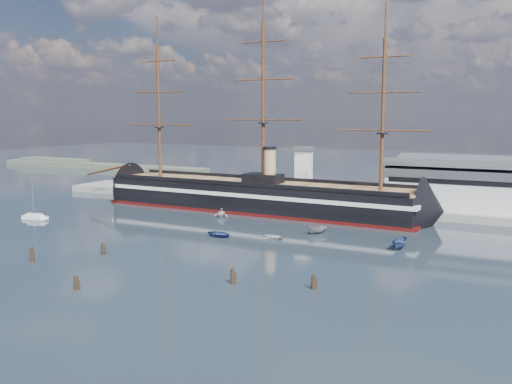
% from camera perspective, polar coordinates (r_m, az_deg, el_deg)
% --- Properties ---
extents(ground, '(600.00, 600.00, 0.00)m').
position_cam_1_polar(ground, '(135.16, -1.85, -3.33)').
color(ground, '#1C222C').
rests_on(ground, ground).
extents(quay, '(180.00, 18.00, 2.00)m').
position_cam_1_polar(quay, '(163.41, 7.41, -1.46)').
color(quay, slate).
rests_on(quay, ground).
extents(quay_tower, '(5.00, 5.00, 15.00)m').
position_cam_1_polar(quay_tower, '(161.88, 4.78, 1.97)').
color(quay_tower, silver).
rests_on(quay_tower, ground).
extents(shoreline, '(120.00, 10.00, 4.00)m').
position_cam_1_polar(shoreline, '(294.33, -16.68, 2.63)').
color(shoreline, '#3F4C38').
rests_on(shoreline, ground).
extents(warship, '(113.11, 18.87, 53.94)m').
position_cam_1_polar(warship, '(155.14, -0.53, -0.38)').
color(warship, black).
rests_on(warship, ground).
extents(sailboat, '(6.89, 2.98, 10.66)m').
position_cam_1_polar(sailboat, '(152.80, -21.23, -2.31)').
color(sailboat, silver).
rests_on(sailboat, ground).
extents(motorboat_b, '(2.46, 4.04, 1.76)m').
position_cam_1_polar(motorboat_b, '(122.59, -3.66, -4.50)').
color(motorboat_b, navy).
rests_on(motorboat_b, ground).
extents(motorboat_c, '(5.93, 4.72, 2.27)m').
position_cam_1_polar(motorboat_c, '(126.03, 6.20, -4.19)').
color(motorboat_c, slate).
rests_on(motorboat_c, ground).
extents(motorboat_d, '(7.24, 4.63, 2.46)m').
position_cam_1_polar(motorboat_d, '(146.23, -3.49, -2.50)').
color(motorboat_d, silver).
rests_on(motorboat_d, ground).
extents(motorboat_e, '(1.59, 3.15, 1.41)m').
position_cam_1_polar(motorboat_e, '(120.09, 1.80, -4.74)').
color(motorboat_e, silver).
rests_on(motorboat_e, ground).
extents(motorboat_f, '(7.06, 3.03, 2.76)m').
position_cam_1_polar(motorboat_f, '(114.35, 14.14, -5.61)').
color(motorboat_f, navy).
rests_on(motorboat_f, ground).
extents(piling_near_left, '(0.64, 0.64, 3.32)m').
position_cam_1_polar(piling_near_left, '(109.70, -21.50, -6.49)').
color(piling_near_left, black).
rests_on(piling_near_left, ground).
extents(piling_near_mid, '(0.64, 0.64, 2.75)m').
position_cam_1_polar(piling_near_mid, '(90.58, -17.54, -9.27)').
color(piling_near_mid, black).
rests_on(piling_near_mid, ground).
extents(piling_near_right, '(0.64, 0.64, 3.11)m').
position_cam_1_polar(piling_near_right, '(89.25, -2.36, -9.16)').
color(piling_near_right, black).
rests_on(piling_near_right, ground).
extents(piling_far_right, '(0.64, 0.64, 2.86)m').
position_cam_1_polar(piling_far_right, '(86.99, 5.75, -9.65)').
color(piling_far_right, black).
rests_on(piling_far_right, ground).
extents(piling_extra, '(0.64, 0.64, 2.85)m').
position_cam_1_polar(piling_extra, '(110.81, -15.07, -6.07)').
color(piling_extra, black).
rests_on(piling_extra, ground).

